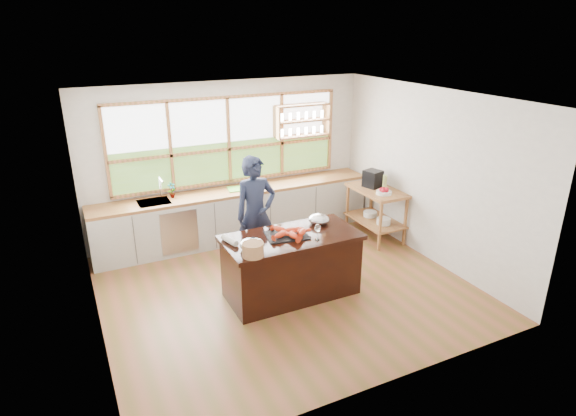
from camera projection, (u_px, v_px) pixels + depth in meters
ground_plane at (285, 287)px, 6.95m from camera, size 5.00×5.00×0.00m
room_shell at (271, 161)px, 6.77m from camera, size 5.02×4.52×2.71m
back_counter at (236, 214)px, 8.41m from camera, size 4.90×0.63×0.90m
right_shelf_unit at (376, 205)px, 8.38m from camera, size 0.62×1.10×0.90m
island at (291, 265)px, 6.62m from camera, size 1.85×0.90×0.90m
cook at (256, 214)px, 7.19m from camera, size 0.68×0.47×1.79m
potted_plant at (172, 190)px, 7.82m from camera, size 0.16×0.13×0.26m
cutting_board at (240, 189)px, 8.28m from camera, size 0.44×0.36×0.01m
espresso_machine at (373, 179)px, 8.34m from camera, size 0.32×0.34×0.30m
wine_bottle at (385, 183)px, 8.14m from camera, size 0.08×0.08×0.28m
fruit_bowl at (384, 192)px, 8.02m from camera, size 0.26×0.26×0.11m
slate_board at (287, 235)px, 6.45m from camera, size 0.61×0.49×0.02m
lobster_pile at (289, 233)px, 6.41m from camera, size 0.52×0.48×0.08m
mixing_bowl_left at (252, 244)px, 6.05m from camera, size 0.31×0.31×0.15m
mixing_bowl_right at (319, 219)px, 6.83m from camera, size 0.30×0.30×0.14m
wine_glass at (318, 229)px, 6.27m from camera, size 0.08×0.08×0.22m
wicker_basket at (253, 250)px, 5.86m from camera, size 0.27×0.27×0.17m
parchment_roll at (230, 240)px, 6.23m from camera, size 0.15×0.31×0.08m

